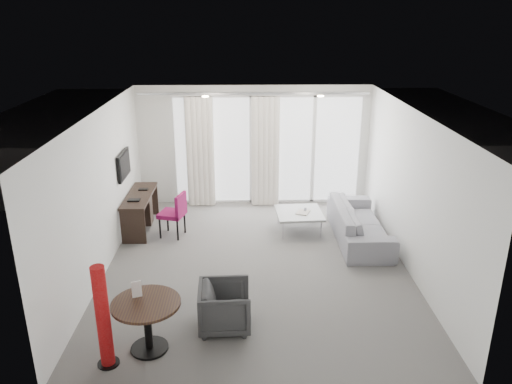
{
  "coord_description": "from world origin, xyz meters",
  "views": [
    {
      "loc": [
        -0.17,
        -7.51,
        4.06
      ],
      "look_at": [
        0.0,
        0.6,
        1.1
      ],
      "focal_mm": 35.0,
      "sensor_mm": 36.0,
      "label": 1
    }
  ],
  "objects_px": {
    "round_table": "(148,326)",
    "coffee_table": "(299,221)",
    "red_lamp": "(103,317)",
    "desk": "(141,212)",
    "rattan_chair_b": "(333,163)",
    "sofa": "(359,223)",
    "rattan_chair_a": "(295,162)",
    "desk_chair": "(172,215)",
    "tub_armchair": "(225,307)"
  },
  "relations": [
    {
      "from": "coffee_table",
      "to": "rattan_chair_a",
      "type": "distance_m",
      "value": 3.29
    },
    {
      "from": "round_table",
      "to": "sofa",
      "type": "bearing_deg",
      "value": 43.68
    },
    {
      "from": "desk",
      "to": "coffee_table",
      "type": "height_order",
      "value": "desk"
    },
    {
      "from": "round_table",
      "to": "coffee_table",
      "type": "relative_size",
      "value": 0.98
    },
    {
      "from": "desk",
      "to": "rattan_chair_b",
      "type": "distance_m",
      "value": 5.21
    },
    {
      "from": "rattan_chair_a",
      "to": "coffee_table",
      "type": "bearing_deg",
      "value": -101.78
    },
    {
      "from": "desk_chair",
      "to": "sofa",
      "type": "height_order",
      "value": "desk_chair"
    },
    {
      "from": "tub_armchair",
      "to": "sofa",
      "type": "xyz_separation_m",
      "value": [
        2.41,
        2.76,
        0.01
      ]
    },
    {
      "from": "red_lamp",
      "to": "tub_armchair",
      "type": "distance_m",
      "value": 1.62
    },
    {
      "from": "round_table",
      "to": "coffee_table",
      "type": "height_order",
      "value": "round_table"
    },
    {
      "from": "desk_chair",
      "to": "rattan_chair_b",
      "type": "height_order",
      "value": "desk_chair"
    },
    {
      "from": "round_table",
      "to": "red_lamp",
      "type": "distance_m",
      "value": 0.62
    },
    {
      "from": "red_lamp",
      "to": "tub_armchair",
      "type": "xyz_separation_m",
      "value": [
        1.4,
        0.73,
        -0.35
      ]
    },
    {
      "from": "red_lamp",
      "to": "tub_armchair",
      "type": "bearing_deg",
      "value": 27.48
    },
    {
      "from": "desk_chair",
      "to": "rattan_chair_b",
      "type": "bearing_deg",
      "value": 57.89
    },
    {
      "from": "desk_chair",
      "to": "round_table",
      "type": "distance_m",
      "value": 3.42
    },
    {
      "from": "sofa",
      "to": "red_lamp",
      "type": "bearing_deg",
      "value": 132.46
    },
    {
      "from": "coffee_table",
      "to": "rattan_chair_b",
      "type": "height_order",
      "value": "rattan_chair_b"
    },
    {
      "from": "tub_armchair",
      "to": "desk_chair",
      "type": "bearing_deg",
      "value": 18.26
    },
    {
      "from": "tub_armchair",
      "to": "coffee_table",
      "type": "height_order",
      "value": "tub_armchair"
    },
    {
      "from": "desk_chair",
      "to": "red_lamp",
      "type": "relative_size",
      "value": 0.65
    },
    {
      "from": "tub_armchair",
      "to": "red_lamp",
      "type": "bearing_deg",
      "value": 115.17
    },
    {
      "from": "rattan_chair_a",
      "to": "rattan_chair_b",
      "type": "xyz_separation_m",
      "value": [
        0.96,
        -0.13,
        0.01
      ]
    },
    {
      "from": "desk_chair",
      "to": "desk",
      "type": "bearing_deg",
      "value": 166.99
    },
    {
      "from": "desk",
      "to": "sofa",
      "type": "bearing_deg",
      "value": -7.71
    },
    {
      "from": "desk",
      "to": "round_table",
      "type": "xyz_separation_m",
      "value": [
        0.83,
        -3.78,
        -0.01
      ]
    },
    {
      "from": "red_lamp",
      "to": "rattan_chair_a",
      "type": "xyz_separation_m",
      "value": [
        2.95,
        7.14,
        -0.25
      ]
    },
    {
      "from": "red_lamp",
      "to": "coffee_table",
      "type": "bearing_deg",
      "value": 54.87
    },
    {
      "from": "sofa",
      "to": "rattan_chair_a",
      "type": "xyz_separation_m",
      "value": [
        -0.86,
        3.66,
        0.09
      ]
    },
    {
      "from": "sofa",
      "to": "rattan_chair_a",
      "type": "height_order",
      "value": "rattan_chair_a"
    },
    {
      "from": "desk_chair",
      "to": "tub_armchair",
      "type": "bearing_deg",
      "value": -54.02
    },
    {
      "from": "desk",
      "to": "rattan_chair_b",
      "type": "relative_size",
      "value": 1.77
    },
    {
      "from": "desk_chair",
      "to": "red_lamp",
      "type": "height_order",
      "value": "red_lamp"
    },
    {
      "from": "sofa",
      "to": "rattan_chair_b",
      "type": "distance_m",
      "value": 3.53
    },
    {
      "from": "coffee_table",
      "to": "round_table",
      "type": "bearing_deg",
      "value": -122.32
    },
    {
      "from": "desk_chair",
      "to": "coffee_table",
      "type": "height_order",
      "value": "desk_chair"
    },
    {
      "from": "tub_armchair",
      "to": "coffee_table",
      "type": "xyz_separation_m",
      "value": [
        1.32,
        3.14,
        -0.12
      ]
    },
    {
      "from": "desk_chair",
      "to": "round_table",
      "type": "xyz_separation_m",
      "value": [
        0.16,
        -3.42,
        -0.09
      ]
    },
    {
      "from": "desk",
      "to": "coffee_table",
      "type": "xyz_separation_m",
      "value": [
        3.1,
        -0.19,
        -0.16
      ]
    },
    {
      "from": "rattan_chair_a",
      "to": "tub_armchair",
      "type": "bearing_deg",
      "value": -111.36
    },
    {
      "from": "red_lamp",
      "to": "rattan_chair_b",
      "type": "relative_size",
      "value": 1.58
    },
    {
      "from": "red_lamp",
      "to": "rattan_chair_b",
      "type": "distance_m",
      "value": 8.04
    },
    {
      "from": "round_table",
      "to": "rattan_chair_b",
      "type": "bearing_deg",
      "value": 62.8
    },
    {
      "from": "desk_chair",
      "to": "rattan_chair_b",
      "type": "xyz_separation_m",
      "value": [
        3.63,
        3.32,
        -0.01
      ]
    },
    {
      "from": "tub_armchair",
      "to": "sofa",
      "type": "relative_size",
      "value": 0.31
    },
    {
      "from": "desk_chair",
      "to": "red_lamp",
      "type": "distance_m",
      "value": 3.71
    },
    {
      "from": "desk_chair",
      "to": "sofa",
      "type": "bearing_deg",
      "value": 12.05
    },
    {
      "from": "desk_chair",
      "to": "tub_armchair",
      "type": "height_order",
      "value": "desk_chair"
    },
    {
      "from": "desk_chair",
      "to": "rattan_chair_b",
      "type": "relative_size",
      "value": 1.02
    },
    {
      "from": "tub_armchair",
      "to": "round_table",
      "type": "bearing_deg",
      "value": 113.04
    }
  ]
}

